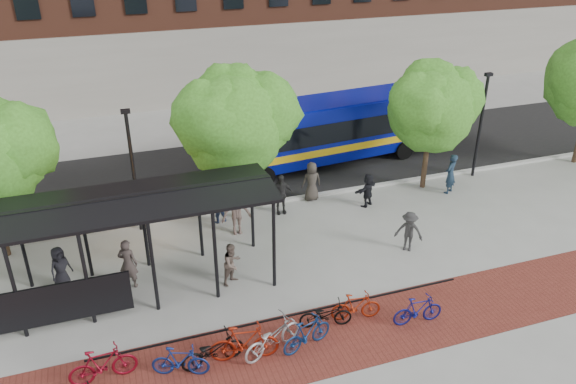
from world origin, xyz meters
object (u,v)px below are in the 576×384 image
object	(u,v)px
bike_1	(103,365)
tree_c	(433,104)
pedestrian_0	(60,268)
pedestrian_1	(128,264)
lamp_post_right	(481,123)
pedestrian_8	(232,264)
bike_6	(272,337)
pedestrian_2	(217,206)
bike_9	(356,306)
bike_5	(244,343)
lamp_post_left	(133,168)
pedestrian_7	(451,174)
bike_7	(307,334)
pedestrian_4	(281,194)
tree_b	(235,117)
bus	(326,127)
pedestrian_6	(312,181)
pedestrian_9	(409,231)
bike_8	(326,315)
bike_4	(213,350)
bike_3	(180,361)
bus_shelter	(107,215)
pedestrian_5	(368,190)
bike_11	(418,310)
pedestrian_3	(237,212)

from	to	relation	value
bike_1	tree_c	bearing A→B (deg)	-65.10
pedestrian_0	pedestrian_1	bearing A→B (deg)	-54.34
lamp_post_right	pedestrian_8	world-z (taller)	lamp_post_right
bike_6	pedestrian_2	bearing A→B (deg)	-23.34
bike_9	bike_5	bearing A→B (deg)	109.30
bike_6	pedestrian_8	world-z (taller)	pedestrian_8
lamp_post_right	bike_6	xyz separation A→B (m)	(-13.05, -8.56, -2.21)
pedestrian_2	bike_6	bearing A→B (deg)	77.74
lamp_post_left	pedestrian_7	world-z (taller)	lamp_post_left
bike_7	pedestrian_7	xyz separation A→B (m)	(9.85, 7.52, 0.42)
pedestrian_4	tree_b	bearing A→B (deg)	175.13
pedestrian_0	pedestrian_7	bearing A→B (deg)	-30.94
lamp_post_left	pedestrian_8	bearing A→B (deg)	-60.85
tree_b	pedestrian_0	size ratio (longest dim) A/B	4.02
bus	pedestrian_8	world-z (taller)	bus
pedestrian_4	pedestrian_6	distance (m)	1.86
bus	pedestrian_0	world-z (taller)	bus
bike_9	pedestrian_9	world-z (taller)	pedestrian_9
bike_5	pedestrian_4	xyz separation A→B (m)	(3.76, 8.05, 0.30)
bike_8	pedestrian_6	world-z (taller)	pedestrian_6
bike_1	pedestrian_0	bearing A→B (deg)	10.03
pedestrian_7	tree_b	bearing A→B (deg)	-38.20
bus	bike_4	distance (m)	15.13
bike_3	pedestrian_0	bearing A→B (deg)	50.37
bike_5	bike_8	bearing A→B (deg)	-68.19
lamp_post_left	pedestrian_2	size ratio (longest dim) A/B	3.38
bus_shelter	pedestrian_6	world-z (taller)	bus_shelter
bike_8	pedestrian_8	xyz separation A→B (m)	(-2.18, 3.20, 0.34)
tree_b	bike_5	bearing A→B (deg)	-103.52
lamp_post_right	pedestrian_5	size ratio (longest dim) A/B	3.36
lamp_post_left	bike_8	distance (m)	9.65
lamp_post_left	bike_1	size ratio (longest dim) A/B	2.76
bike_9	bike_11	bearing A→B (deg)	-104.75
pedestrian_9	pedestrian_8	bearing A→B (deg)	-144.15
bike_11	tree_c	bearing A→B (deg)	-28.43
bike_9	pedestrian_3	xyz separation A→B (m)	(-2.24, 6.37, 0.48)
bike_8	pedestrian_2	world-z (taller)	pedestrian_2
lamp_post_right	pedestrian_3	distance (m)	12.57
bus_shelter	tree_c	size ratio (longest dim) A/B	1.79
bus_shelter	tree_c	xyz separation A→B (m)	(14.22, 3.83, 1.06)
bike_7	pedestrian_8	xyz separation A→B (m)	(-1.28, 3.92, 0.25)
bike_4	pedestrian_9	distance (m)	9.07
bike_4	pedestrian_3	xyz separation A→B (m)	(2.48, 6.86, 0.48)
bike_3	pedestrian_1	size ratio (longest dim) A/B	0.88
tree_c	bike_11	world-z (taller)	tree_c
bike_1	bike_11	xyz separation A→B (m)	(9.45, -0.69, -0.06)
bike_4	bike_11	world-z (taller)	bike_11
bus_shelter	bike_6	size ratio (longest dim) A/B	5.16
bike_3	bike_8	bearing A→B (deg)	-62.56
bike_3	bike_9	xyz separation A→B (m)	(5.66, 0.62, -0.00)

